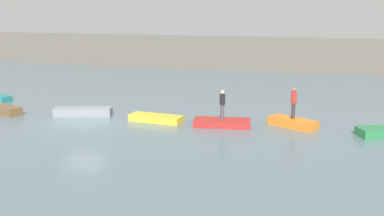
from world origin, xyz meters
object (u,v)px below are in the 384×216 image
rowboat_grey (83,112)px  person_dark_shirt (222,103)px  rowboat_yellow (156,118)px  rowboat_red (222,123)px  rowboat_brown (5,110)px  rowboat_orange (293,123)px  person_red_shirt (294,102)px

rowboat_grey → person_dark_shirt: size_ratio=2.11×
rowboat_yellow → rowboat_red: 4.13m
rowboat_red → person_dark_shirt: size_ratio=1.91×
rowboat_brown → rowboat_yellow: (10.37, 0.77, -0.05)m
rowboat_orange → person_red_shirt: size_ratio=1.57×
rowboat_grey → rowboat_red: rowboat_grey is taller
person_dark_shirt → rowboat_grey: bearing=179.2°
rowboat_yellow → person_red_shirt: bearing=13.4°
rowboat_yellow → rowboat_red: size_ratio=1.00×
rowboat_brown → rowboat_grey: rowboat_brown is taller
rowboat_brown → rowboat_red: size_ratio=0.81×
rowboat_brown → person_red_shirt: (18.51, 1.88, 1.25)m
rowboat_yellow → person_dark_shirt: person_dark_shirt is taller
rowboat_orange → rowboat_brown: bearing=-145.1°
rowboat_brown → rowboat_yellow: bearing=24.4°
rowboat_grey → person_red_shirt: (13.26, 0.91, 1.25)m
rowboat_grey → rowboat_yellow: bearing=-18.6°
rowboat_yellow → rowboat_orange: 8.21m
rowboat_grey → person_dark_shirt: person_dark_shirt is taller
rowboat_grey → person_dark_shirt: (9.26, -0.13, 1.13)m
rowboat_brown → rowboat_orange: 18.61m
rowboat_brown → rowboat_yellow: rowboat_brown is taller
rowboat_brown → rowboat_red: 14.53m
rowboat_brown → person_dark_shirt: size_ratio=1.54×
rowboat_red → person_dark_shirt: (0.00, 0.00, 1.18)m
rowboat_brown → rowboat_red: bearing=23.4°
rowboat_orange → person_dark_shirt: size_ratio=1.66×
rowboat_brown → rowboat_red: (14.51, 0.83, -0.05)m
rowboat_red → rowboat_brown: bearing=174.2°
rowboat_yellow → rowboat_red: (4.13, 0.06, 0.00)m
rowboat_red → person_dark_shirt: person_dark_shirt is taller
rowboat_red → person_red_shirt: bearing=5.6°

